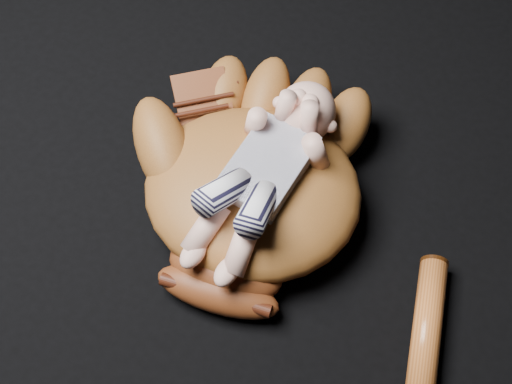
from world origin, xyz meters
TOP-DOWN VIEW (x-y plane):
  - baseball_glove at (-0.14, -0.03)m, footprint 0.52×0.55m
  - newborn_baby at (-0.12, -0.04)m, footprint 0.18×0.35m

SIDE VIEW (x-z plane):
  - baseball_glove at x=-0.14m, z-range 0.00..0.14m
  - newborn_baby at x=-0.12m, z-range 0.05..0.19m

